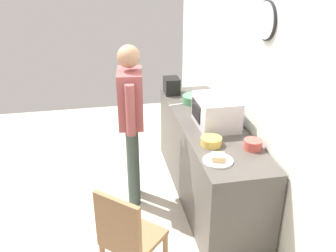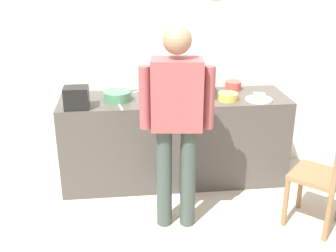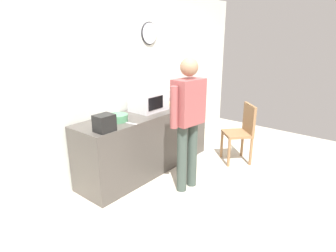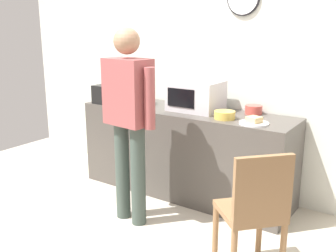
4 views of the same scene
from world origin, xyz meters
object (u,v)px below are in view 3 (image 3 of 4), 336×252
object	(u,v)px
person_standing	(188,116)
wooden_chair	(242,130)
spoon_utensil	(131,123)
microwave	(149,100)
fork_utensil	(117,113)
cereal_bowl	(118,118)
mixing_bowl	(175,105)
toaster	(104,123)
sandwich_plate	(188,102)
salad_bowl	(164,99)

from	to	relation	value
person_standing	wooden_chair	size ratio (longest dim) A/B	1.83
spoon_utensil	person_standing	bearing A→B (deg)	-51.52
microwave	fork_utensil	size ratio (longest dim) A/B	2.94
microwave	cereal_bowl	size ratio (longest dim) A/B	1.93
fork_utensil	person_standing	size ratio (longest dim) A/B	0.10
cereal_bowl	wooden_chair	bearing A→B (deg)	-29.17
person_standing	mixing_bowl	bearing A→B (deg)	48.69
toaster	cereal_bowl	bearing A→B (deg)	26.98
sandwich_plate	fork_utensil	bearing A→B (deg)	159.42
fork_utensil	spoon_utensil	size ratio (longest dim) A/B	1.00
mixing_bowl	fork_utensil	world-z (taller)	mixing_bowl
toaster	wooden_chair	bearing A→B (deg)	-20.35
sandwich_plate	spoon_utensil	distance (m)	1.33
spoon_utensil	person_standing	world-z (taller)	person_standing
sandwich_plate	microwave	bearing A→B (deg)	163.98
mixing_bowl	person_standing	bearing A→B (deg)	-131.31
sandwich_plate	fork_utensil	distance (m)	1.20
fork_utensil	wooden_chair	bearing A→B (deg)	-39.87
mixing_bowl	spoon_utensil	bearing A→B (deg)	-174.09
sandwich_plate	mixing_bowl	size ratio (longest dim) A/B	1.33
microwave	sandwich_plate	size ratio (longest dim) A/B	1.94
toaster	spoon_utensil	size ratio (longest dim) A/B	1.29
sandwich_plate	salad_bowl	xyz separation A→B (m)	(-0.16, 0.37, 0.02)
microwave	mixing_bowl	distance (m)	0.45
mixing_bowl	fork_utensil	size ratio (longest dim) A/B	1.14
spoon_utensil	person_standing	distance (m)	0.72
cereal_bowl	toaster	bearing A→B (deg)	-153.02
salad_bowl	wooden_chair	bearing A→B (deg)	-66.74
salad_bowl	spoon_utensil	distance (m)	1.25
cereal_bowl	spoon_utensil	distance (m)	0.22
cereal_bowl	person_standing	distance (m)	0.91
salad_bowl	fork_utensil	world-z (taller)	salad_bowl
sandwich_plate	salad_bowl	world-z (taller)	salad_bowl
sandwich_plate	spoon_utensil	bearing A→B (deg)	-176.81
microwave	fork_utensil	xyz separation A→B (m)	(-0.42, 0.22, -0.15)
mixing_bowl	fork_utensil	xyz separation A→B (m)	(-0.82, 0.39, -0.03)
salad_bowl	cereal_bowl	xyz separation A→B (m)	(-1.20, -0.23, 0.00)
sandwich_plate	mixing_bowl	xyz separation A→B (m)	(-0.30, 0.03, 0.02)
fork_utensil	mixing_bowl	bearing A→B (deg)	-25.27
sandwich_plate	person_standing	xyz separation A→B (m)	(-0.88, -0.63, 0.09)
sandwich_plate	wooden_chair	bearing A→B (deg)	-66.47
sandwich_plate	person_standing	distance (m)	1.09
salad_bowl	toaster	xyz separation A→B (m)	(-1.56, -0.42, 0.06)
microwave	toaster	xyz separation A→B (m)	(-1.02, -0.24, -0.05)
sandwich_plate	toaster	bearing A→B (deg)	-178.59
cereal_bowl	fork_utensil	size ratio (longest dim) A/B	1.53
microwave	salad_bowl	world-z (taller)	microwave
person_standing	spoon_utensil	bearing A→B (deg)	128.48
mixing_bowl	toaster	distance (m)	1.42
wooden_chair	sandwich_plate	bearing A→B (deg)	113.53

